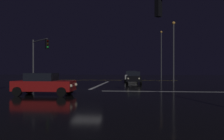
{
  "coord_description": "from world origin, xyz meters",
  "views": [
    {
      "loc": [
        4.16,
        -19.6,
        1.82
      ],
      "look_at": [
        0.94,
        11.94,
        1.75
      ],
      "focal_mm": 37.51,
      "sensor_mm": 36.0,
      "label": 1
    }
  ],
  "objects_px": {
    "sedan_black": "(134,77)",
    "sedan_white": "(132,75)",
    "streetlamp_right_near": "(174,47)",
    "sedan_red_crossing": "(44,84)",
    "traffic_signal_se": "(199,18)",
    "sedan_gray": "(133,74)",
    "streetlamp_right_far": "(161,51)",
    "sedan_silver": "(131,76)",
    "traffic_signal_nw": "(39,52)"
  },
  "relations": [
    {
      "from": "sedan_black",
      "to": "sedan_white",
      "type": "relative_size",
      "value": 1.0
    },
    {
      "from": "sedan_black",
      "to": "streetlamp_right_near",
      "type": "xyz_separation_m",
      "value": [
        5.54,
        3.15,
        4.17
      ]
    },
    {
      "from": "sedan_red_crossing",
      "to": "traffic_signal_se",
      "type": "xyz_separation_m",
      "value": [
        9.72,
        -3.79,
        3.64
      ]
    },
    {
      "from": "sedan_gray",
      "to": "sedan_red_crossing",
      "type": "height_order",
      "value": "same"
    },
    {
      "from": "streetlamp_right_far",
      "to": "sedan_black",
      "type": "bearing_deg",
      "value": -106.14
    },
    {
      "from": "traffic_signal_se",
      "to": "streetlamp_right_far",
      "type": "xyz_separation_m",
      "value": [
        2.08,
        37.3,
        1.19
      ]
    },
    {
      "from": "sedan_white",
      "to": "streetlamp_right_far",
      "type": "bearing_deg",
      "value": 52.24
    },
    {
      "from": "sedan_black",
      "to": "streetlamp_right_near",
      "type": "height_order",
      "value": "streetlamp_right_near"
    },
    {
      "from": "sedan_white",
      "to": "sedan_red_crossing",
      "type": "height_order",
      "value": "same"
    },
    {
      "from": "sedan_silver",
      "to": "traffic_signal_nw",
      "type": "distance_m",
      "value": 14.49
    },
    {
      "from": "sedan_white",
      "to": "traffic_signal_se",
      "type": "xyz_separation_m",
      "value": [
        3.8,
        -29.71,
        3.64
      ]
    },
    {
      "from": "sedan_white",
      "to": "streetlamp_right_near",
      "type": "distance_m",
      "value": 11.08
    },
    {
      "from": "sedan_gray",
      "to": "streetlamp_right_near",
      "type": "bearing_deg",
      "value": -67.36
    },
    {
      "from": "sedan_white",
      "to": "streetlamp_right_near",
      "type": "height_order",
      "value": "streetlamp_right_near"
    },
    {
      "from": "sedan_red_crossing",
      "to": "streetlamp_right_near",
      "type": "bearing_deg",
      "value": 56.04
    },
    {
      "from": "streetlamp_right_near",
      "to": "streetlamp_right_far",
      "type": "bearing_deg",
      "value": 90.0
    },
    {
      "from": "sedan_white",
      "to": "streetlamp_right_far",
      "type": "relative_size",
      "value": 0.44
    },
    {
      "from": "sedan_red_crossing",
      "to": "traffic_signal_nw",
      "type": "bearing_deg",
      "value": 114.68
    },
    {
      "from": "sedan_silver",
      "to": "streetlamp_right_far",
      "type": "relative_size",
      "value": 0.44
    },
    {
      "from": "sedan_black",
      "to": "sedan_silver",
      "type": "relative_size",
      "value": 1.0
    },
    {
      "from": "streetlamp_right_far",
      "to": "sedan_white",
      "type": "bearing_deg",
      "value": -127.76
    },
    {
      "from": "sedan_gray",
      "to": "traffic_signal_se",
      "type": "xyz_separation_m",
      "value": [
        3.79,
        -35.38,
        3.64
      ]
    },
    {
      "from": "sedan_silver",
      "to": "streetlamp_right_near",
      "type": "xyz_separation_m",
      "value": [
        5.95,
        -2.51,
        4.17
      ]
    },
    {
      "from": "traffic_signal_se",
      "to": "streetlamp_right_near",
      "type": "bearing_deg",
      "value": 84.44
    },
    {
      "from": "traffic_signal_se",
      "to": "streetlamp_right_far",
      "type": "height_order",
      "value": "streetlamp_right_far"
    },
    {
      "from": "sedan_black",
      "to": "sedan_red_crossing",
      "type": "relative_size",
      "value": 1.0
    },
    {
      "from": "sedan_white",
      "to": "sedan_black",
      "type": "bearing_deg",
      "value": -88.33
    },
    {
      "from": "sedan_black",
      "to": "sedan_white",
      "type": "distance_m",
      "value": 11.56
    },
    {
      "from": "traffic_signal_se",
      "to": "streetlamp_right_near",
      "type": "height_order",
      "value": "streetlamp_right_near"
    },
    {
      "from": "sedan_gray",
      "to": "traffic_signal_nw",
      "type": "bearing_deg",
      "value": -118.01
    },
    {
      "from": "sedan_silver",
      "to": "streetlamp_right_near",
      "type": "height_order",
      "value": "streetlamp_right_near"
    },
    {
      "from": "sedan_gray",
      "to": "sedan_red_crossing",
      "type": "bearing_deg",
      "value": -100.63
    },
    {
      "from": "sedan_black",
      "to": "sedan_red_crossing",
      "type": "distance_m",
      "value": 15.67
    },
    {
      "from": "sedan_silver",
      "to": "sedan_red_crossing",
      "type": "xyz_separation_m",
      "value": [
        -5.85,
        -20.02,
        0.0
      ]
    },
    {
      "from": "traffic_signal_se",
      "to": "traffic_signal_nw",
      "type": "xyz_separation_m",
      "value": [
        -14.76,
        14.76,
        -0.56
      ]
    },
    {
      "from": "sedan_black",
      "to": "streetlamp_right_near",
      "type": "bearing_deg",
      "value": 29.6
    },
    {
      "from": "sedan_red_crossing",
      "to": "traffic_signal_se",
      "type": "relative_size",
      "value": 0.68
    },
    {
      "from": "sedan_gray",
      "to": "traffic_signal_se",
      "type": "bearing_deg",
      "value": -83.88
    },
    {
      "from": "sedan_silver",
      "to": "traffic_signal_nw",
      "type": "height_order",
      "value": "traffic_signal_nw"
    },
    {
      "from": "sedan_white",
      "to": "streetlamp_right_near",
      "type": "xyz_separation_m",
      "value": [
        5.88,
        -8.41,
        4.17
      ]
    },
    {
      "from": "sedan_gray",
      "to": "streetlamp_right_near",
      "type": "distance_m",
      "value": 15.81
    },
    {
      "from": "sedan_white",
      "to": "sedan_silver",
      "type": "bearing_deg",
      "value": -90.7
    },
    {
      "from": "sedan_black",
      "to": "streetlamp_right_far",
      "type": "xyz_separation_m",
      "value": [
        5.54,
        19.15,
        4.83
      ]
    },
    {
      "from": "traffic_signal_nw",
      "to": "streetlamp_right_near",
      "type": "xyz_separation_m",
      "value": [
        16.84,
        6.54,
        1.09
      ]
    },
    {
      "from": "traffic_signal_se",
      "to": "streetlamp_right_near",
      "type": "relative_size",
      "value": 0.75
    },
    {
      "from": "traffic_signal_nw",
      "to": "sedan_white",
      "type": "bearing_deg",
      "value": 53.77
    },
    {
      "from": "sedan_silver",
      "to": "sedan_black",
      "type": "bearing_deg",
      "value": -85.86
    },
    {
      "from": "streetlamp_right_near",
      "to": "streetlamp_right_far",
      "type": "relative_size",
      "value": 0.87
    },
    {
      "from": "streetlamp_right_near",
      "to": "traffic_signal_nw",
      "type": "bearing_deg",
      "value": -158.76
    },
    {
      "from": "sedan_silver",
      "to": "sedan_white",
      "type": "bearing_deg",
      "value": 89.3
    }
  ]
}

